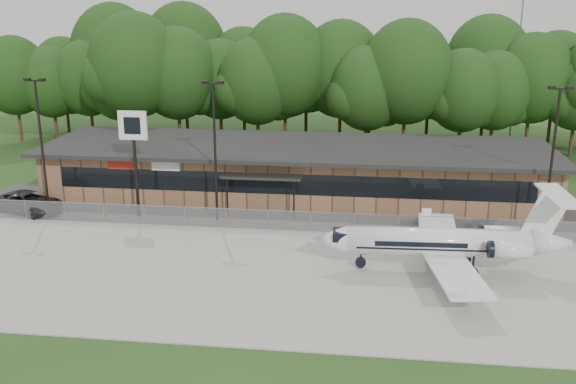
# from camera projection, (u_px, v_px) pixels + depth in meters

# --- Properties ---
(ground) EXTENTS (160.00, 160.00, 0.00)m
(ground) POSITION_uv_depth(u_px,v_px,m) (241.00, 338.00, 30.73)
(ground) COLOR #254418
(ground) RESTS_ON ground
(apron) EXTENTS (64.00, 18.00, 0.08)m
(apron) POSITION_uv_depth(u_px,v_px,m) (267.00, 270.00, 38.32)
(apron) COLOR #9E9B93
(apron) RESTS_ON ground
(parking_lot) EXTENTS (50.00, 9.00, 0.06)m
(parking_lot) POSITION_uv_depth(u_px,v_px,m) (290.00, 211.00, 49.26)
(parking_lot) COLOR #383835
(parking_lot) RESTS_ON ground
(terminal) EXTENTS (41.00, 11.65, 4.30)m
(terminal) POSITION_uv_depth(u_px,v_px,m) (296.00, 169.00, 52.87)
(terminal) COLOR #916348
(terminal) RESTS_ON ground
(fence) EXTENTS (46.00, 0.04, 1.52)m
(fence) POSITION_uv_depth(u_px,v_px,m) (282.00, 221.00, 44.77)
(fence) COLOR gray
(fence) RESTS_ON ground
(treeline) EXTENTS (72.00, 12.00, 15.00)m
(treeline) POSITION_uv_depth(u_px,v_px,m) (315.00, 79.00, 68.52)
(treeline) COLOR #153410
(treeline) RESTS_ON ground
(radio_mast) EXTENTS (0.20, 0.20, 25.00)m
(radio_mast) POSITION_uv_depth(u_px,v_px,m) (520.00, 29.00, 70.20)
(radio_mast) COLOR gray
(radio_mast) RESTS_ON ground
(light_pole_left) EXTENTS (1.55, 0.30, 10.23)m
(light_pole_left) POSITION_uv_depth(u_px,v_px,m) (41.00, 137.00, 46.83)
(light_pole_left) COLOR black
(light_pole_left) RESTS_ON ground
(light_pole_mid) EXTENTS (1.55, 0.30, 10.23)m
(light_pole_mid) POSITION_uv_depth(u_px,v_px,m) (215.00, 141.00, 45.30)
(light_pole_mid) COLOR black
(light_pole_mid) RESTS_ON ground
(light_pole_right) EXTENTS (1.55, 0.30, 10.23)m
(light_pole_right) POSITION_uv_depth(u_px,v_px,m) (553.00, 150.00, 42.58)
(light_pole_right) COLOR black
(light_pole_right) RESTS_ON ground
(business_jet) EXTENTS (15.13, 13.46, 5.10)m
(business_jet) POSITION_uv_depth(u_px,v_px,m) (447.00, 243.00, 37.67)
(business_jet) COLOR white
(business_jet) RESTS_ON ground
(suv) EXTENTS (6.32, 4.45, 1.60)m
(suv) POSITION_uv_depth(u_px,v_px,m) (29.00, 202.00, 48.75)
(suv) COLOR #303033
(suv) RESTS_ON ground
(pole_sign) EXTENTS (2.09, 0.27, 7.97)m
(pole_sign) POSITION_uv_depth(u_px,v_px,m) (133.00, 137.00, 46.26)
(pole_sign) COLOR black
(pole_sign) RESTS_ON ground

